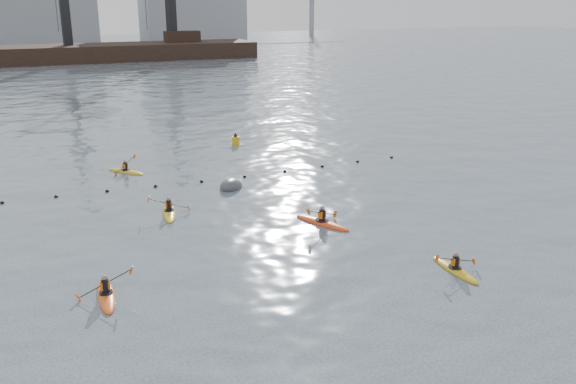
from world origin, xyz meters
The scene contains 11 objects.
ground centered at (0.00, 0.00, 0.00)m, with size 400.00×400.00×0.00m, color #3A4854.
float_line centered at (-0.50, 22.53, 0.03)m, with size 33.24×0.73×0.24m.
barge_pier centered at (-0.22, 110.00, 1.89)m, with size 72.00×19.30×29.50m.
skyline centered at (2.23, 150.27, 9.25)m, with size 141.00×28.00×22.00m.
kayaker_0 centered at (-7.00, 8.15, 0.10)m, with size 2.32×3.38×1.30m.
kayaker_1 centered at (7.54, 4.47, 0.10)m, with size 2.14×3.17×1.07m.
kayaker_3 centered at (-2.35, 17.08, 0.10)m, with size 2.31×3.46×1.22m.
kayaker_4 centered at (4.79, 12.13, 0.11)m, with size 2.31×3.56×1.32m.
kayaker_5 centered at (-3.19, 26.72, 0.09)m, with size 2.41×2.82×1.18m.
mooring_buoy centered at (2.45, 20.43, 0.00)m, with size 2.31×1.37×1.16m, color #393B3E.
nav_buoy centered at (6.60, 31.72, 0.35)m, with size 0.63×0.63×1.14m.
Camera 1 is at (-9.12, -15.21, 11.54)m, focal length 38.00 mm.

